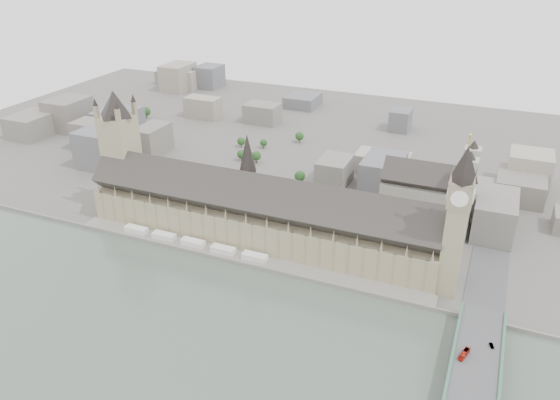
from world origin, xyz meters
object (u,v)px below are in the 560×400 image
at_px(westminster_abbey, 429,196).
at_px(red_bus_north, 464,354).
at_px(victoria_tower, 120,146).
at_px(elizabeth_tower, 458,212).
at_px(palace_of_westminster, 257,214).
at_px(car_silver, 492,345).

relative_size(westminster_abbey, red_bus_north, 6.51).
xyz_separation_m(victoria_tower, westminster_abbey, (232.92, 69.00, -30.12)).
distance_m(victoria_tower, red_bus_north, 294.00).
bearing_deg(elizabeth_tower, palace_of_westminster, 175.15).
relative_size(palace_of_westminster, victoria_tower, 2.65).
bearing_deg(red_bus_north, palace_of_westminster, 168.65).
relative_size(elizabeth_tower, car_silver, 25.00).
bearing_deg(victoria_tower, car_silver, -14.19).
bearing_deg(victoria_tower, elizabeth_tower, -3.96).
distance_m(elizabeth_tower, car_silver, 78.76).
height_order(palace_of_westminster, elizabeth_tower, elizabeth_tower).
bearing_deg(palace_of_westminster, red_bus_north, -27.29).
xyz_separation_m(red_bus_north, car_silver, (12.68, 13.20, -0.75)).
height_order(palace_of_westminster, car_silver, palace_of_westminster).
bearing_deg(car_silver, palace_of_westminster, 137.31).
distance_m(victoria_tower, westminster_abbey, 244.79).
relative_size(elizabeth_tower, red_bus_north, 10.30).
xyz_separation_m(elizabeth_tower, red_bus_north, (17.58, -68.58, -46.38)).
bearing_deg(palace_of_westminster, victoria_tower, 177.04).
bearing_deg(victoria_tower, westminster_abbey, 16.50).
relative_size(elizabeth_tower, victoria_tower, 1.07).
bearing_deg(palace_of_westminster, westminster_abbey, 34.17).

